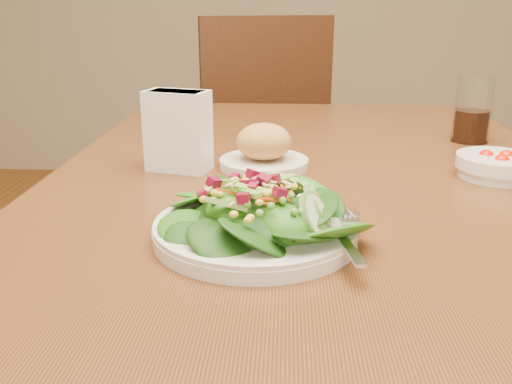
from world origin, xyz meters
TOP-DOWN VIEW (x-y plane):
  - dining_table at (0.00, 0.00)m, footprint 0.90×1.40m
  - chair_far at (-0.16, 1.08)m, footprint 0.57×0.57m
  - salad_plate at (-0.08, -0.26)m, footprint 0.26×0.25m
  - bread_plate at (-0.09, 0.06)m, footprint 0.16×0.16m
  - tomato_bowl at (0.29, 0.02)m, footprint 0.13×0.13m
  - drinking_glass at (0.33, 0.27)m, footprint 0.07×0.07m
  - napkin_holder at (-0.24, 0.03)m, footprint 0.12×0.08m

SIDE VIEW (x-z plane):
  - chair_far at x=-0.16m, z-range 0.03..1.01m
  - dining_table at x=0.00m, z-range 0.27..1.02m
  - tomato_bowl at x=0.29m, z-range 0.75..0.79m
  - salad_plate at x=-0.08m, z-range 0.74..0.81m
  - bread_plate at x=-0.09m, z-range 0.74..0.82m
  - drinking_glass at x=0.33m, z-range 0.74..0.87m
  - napkin_holder at x=-0.24m, z-range 0.75..0.89m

